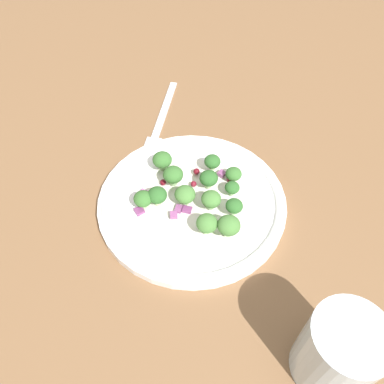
{
  "coord_description": "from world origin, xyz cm",
  "views": [
    {
      "loc": [
        -5.56,
        -33.19,
        41.45
      ],
      "look_at": [
        1.05,
        -1.94,
        2.7
      ],
      "focal_mm": 35.88,
      "sensor_mm": 36.0,
      "label": 1
    }
  ],
  "objects_px": {
    "broccoli_floret_0": "(234,206)",
    "fork": "(161,119)",
    "broccoli_floret_1": "(182,195)",
    "broccoli_floret_2": "(157,195)",
    "water_glass": "(338,352)",
    "plate": "(192,201)"
  },
  "relations": [
    {
      "from": "broccoli_floret_2",
      "to": "water_glass",
      "type": "relative_size",
      "value": 0.27
    },
    {
      "from": "plate",
      "to": "broccoli_floret_1",
      "type": "relative_size",
      "value": 9.18
    },
    {
      "from": "plate",
      "to": "broccoli_floret_1",
      "type": "bearing_deg",
      "value": -155.25
    },
    {
      "from": "broccoli_floret_1",
      "to": "water_glass",
      "type": "bearing_deg",
      "value": -65.45
    },
    {
      "from": "plate",
      "to": "broccoli_floret_2",
      "type": "bearing_deg",
      "value": -179.99
    },
    {
      "from": "plate",
      "to": "broccoli_floret_0",
      "type": "relative_size",
      "value": 11.37
    },
    {
      "from": "broccoli_floret_2",
      "to": "water_glass",
      "type": "distance_m",
      "value": 0.27
    },
    {
      "from": "water_glass",
      "to": "broccoli_floret_2",
      "type": "bearing_deg",
      "value": 120.17
    },
    {
      "from": "water_glass",
      "to": "fork",
      "type": "bearing_deg",
      "value": 103.94
    },
    {
      "from": "plate",
      "to": "water_glass",
      "type": "relative_size",
      "value": 2.69
    },
    {
      "from": "broccoli_floret_0",
      "to": "fork",
      "type": "bearing_deg",
      "value": 105.26
    },
    {
      "from": "broccoli_floret_1",
      "to": "broccoli_floret_2",
      "type": "bearing_deg",
      "value": 168.64
    },
    {
      "from": "broccoli_floret_1",
      "to": "plate",
      "type": "bearing_deg",
      "value": 24.75
    },
    {
      "from": "broccoli_floret_1",
      "to": "water_glass",
      "type": "relative_size",
      "value": 0.29
    },
    {
      "from": "fork",
      "to": "plate",
      "type": "bearing_deg",
      "value": -85.67
    },
    {
      "from": "broccoli_floret_0",
      "to": "water_glass",
      "type": "height_order",
      "value": "water_glass"
    },
    {
      "from": "broccoli_floret_0",
      "to": "broccoli_floret_1",
      "type": "height_order",
      "value": "broccoli_floret_1"
    },
    {
      "from": "broccoli_floret_1",
      "to": "fork",
      "type": "bearing_deg",
      "value": 89.99
    },
    {
      "from": "broccoli_floret_1",
      "to": "fork",
      "type": "height_order",
      "value": "broccoli_floret_1"
    },
    {
      "from": "broccoli_floret_2",
      "to": "water_glass",
      "type": "bearing_deg",
      "value": -59.83
    },
    {
      "from": "plate",
      "to": "water_glass",
      "type": "xyz_separation_m",
      "value": [
        0.09,
        -0.23,
        0.04
      ]
    },
    {
      "from": "broccoli_floret_2",
      "to": "fork",
      "type": "height_order",
      "value": "broccoli_floret_2"
    }
  ]
}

